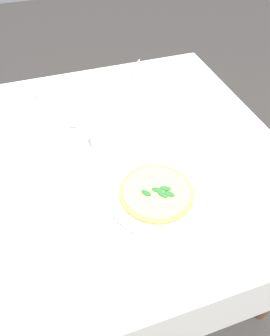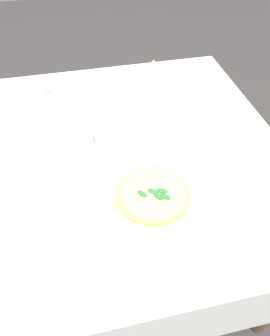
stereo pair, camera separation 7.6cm
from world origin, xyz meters
The scene contains 10 objects.
ground_plane centered at (0.00, 0.00, 0.00)m, with size 8.00×8.00×0.00m, color #33302D.
dining_table centered at (0.00, 0.00, 0.61)m, with size 1.20×1.20×0.73m.
pizza_plate centered at (0.06, -0.25, 0.74)m, with size 0.31×0.31×0.02m.
pizza centered at (0.06, -0.25, 0.76)m, with size 0.23×0.23×0.02m.
coffee_cup_far_right centered at (-0.21, 0.44, 0.76)m, with size 0.13×0.13×0.06m.
coffee_cup_far_left centered at (-0.17, 0.18, 0.76)m, with size 0.13×0.13×0.06m.
water_glass_back_corner centered at (-0.05, 0.03, 0.78)m, with size 0.08×0.08×0.11m.
napkin_folded centered at (-0.42, 0.05, 0.74)m, with size 0.23×0.15×0.02m.
dinner_knife centered at (-0.42, 0.05, 0.76)m, with size 0.19×0.06×0.01m.
menu_card centered at (0.23, 0.47, 0.76)m, with size 0.06×0.07×0.06m.
Camera 2 is at (-0.13, -0.84, 1.52)m, focal length 33.71 mm.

